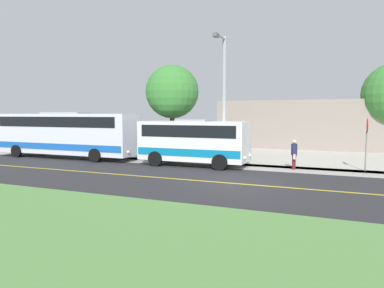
{
  "coord_description": "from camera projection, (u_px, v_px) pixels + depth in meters",
  "views": [
    {
      "loc": [
        14.99,
        4.08,
        3.13
      ],
      "look_at": [
        -3.5,
        -3.54,
        1.4
      ],
      "focal_mm": 32.49,
      "sensor_mm": 36.0,
      "label": 1
    }
  ],
  "objects": [
    {
      "name": "ground_plane",
      "position": [
        235.0,
        184.0,
        15.63
      ],
      "size": [
        120.0,
        120.0,
        0.0
      ],
      "primitive_type": "plane",
      "color": "#548442"
    },
    {
      "name": "road_surface",
      "position": [
        235.0,
        184.0,
        15.63
      ],
      "size": [
        8.0,
        100.0,
        0.01
      ],
      "primitive_type": "cube",
      "color": "#28282B",
      "rests_on": "ground"
    },
    {
      "name": "sidewalk",
      "position": [
        258.0,
        167.0,
        20.42
      ],
      "size": [
        2.4,
        100.0,
        0.01
      ],
      "primitive_type": "cube",
      "color": "#9E9991",
      "rests_on": "ground"
    },
    {
      "name": "parking_lot_surface",
      "position": [
        318.0,
        156.0,
        25.91
      ],
      "size": [
        14.0,
        36.0,
        0.01
      ],
      "primitive_type": "cube",
      "color": "#B2ADA3",
      "rests_on": "ground"
    },
    {
      "name": "road_centre_line",
      "position": [
        235.0,
        183.0,
        15.63
      ],
      "size": [
        0.16,
        100.0,
        0.0
      ],
      "primitive_type": "cube",
      "color": "gold",
      "rests_on": "ground"
    },
    {
      "name": "shuttle_bus_front",
      "position": [
        194.0,
        140.0,
        21.08
      ],
      "size": [
        2.63,
        6.67,
        2.81
      ],
      "color": "white",
      "rests_on": "ground"
    },
    {
      "name": "transit_bus_rear",
      "position": [
        66.0,
        133.0,
        24.89
      ],
      "size": [
        2.77,
        11.33,
        3.26
      ],
      "color": "silver",
      "rests_on": "ground"
    },
    {
      "name": "pedestrian_with_bags",
      "position": [
        294.0,
        154.0,
        19.64
      ],
      "size": [
        0.72,
        0.34,
        1.68
      ],
      "color": "#4C1919",
      "rests_on": "ground"
    },
    {
      "name": "stop_sign",
      "position": [
        367.0,
        135.0,
        18.91
      ],
      "size": [
        0.76,
        0.07,
        2.88
      ],
      "color": "slate",
      "rests_on": "ground"
    },
    {
      "name": "street_light_pole",
      "position": [
        223.0,
        95.0,
        20.54
      ],
      "size": [
        1.97,
        0.24,
        7.67
      ],
      "color": "#9E9EA3",
      "rests_on": "ground"
    },
    {
      "name": "tree_curbside",
      "position": [
        172.0,
        92.0,
        24.57
      ],
      "size": [
        3.77,
        3.77,
        6.58
      ],
      "color": "#4C3826",
      "rests_on": "ground"
    },
    {
      "name": "commercial_building",
      "position": [
        343.0,
        124.0,
        33.33
      ],
      "size": [
        10.0,
        22.19,
        4.37
      ],
      "primitive_type": "cube",
      "color": "gray",
      "rests_on": "ground"
    }
  ]
}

